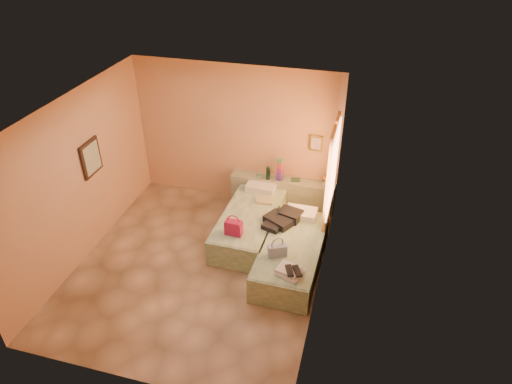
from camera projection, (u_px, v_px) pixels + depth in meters
ground at (199, 266)px, 7.73m from camera, size 4.50×4.50×0.00m
room_walls at (217, 160)px, 7.17m from camera, size 4.02×4.51×2.81m
headboard_ledge at (282, 193)px, 9.04m from camera, size 2.05×0.30×0.65m
bed_left at (250, 224)px, 8.31m from camera, size 0.94×2.02×0.50m
bed_right at (291, 255)px, 7.59m from camera, size 0.94×2.02×0.50m
water_bottle at (268, 173)px, 8.79m from camera, size 0.08×0.08×0.27m
rainbow_box at (280, 170)px, 8.72m from camera, size 0.12×0.12×0.46m
small_dish at (259, 175)px, 8.96m from camera, size 0.12×0.12×0.03m
green_book at (296, 180)px, 8.82m from camera, size 0.19×0.15×0.03m
flower_vase at (326, 180)px, 8.59m from camera, size 0.24×0.24×0.26m
magenta_handbag at (234, 227)px, 7.60m from camera, size 0.29×0.17×0.27m
khaki_garment at (265, 200)px, 8.47m from camera, size 0.33×0.27×0.05m
clothes_pile at (282, 220)px, 7.87m from camera, size 0.67×0.67×0.16m
blue_handbag at (277, 250)px, 7.16m from camera, size 0.33×0.24×0.19m
towel_stack at (290, 272)px, 6.82m from camera, size 0.43×0.40×0.10m
sandal_pair at (293, 271)px, 6.74m from camera, size 0.26×0.30×0.03m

